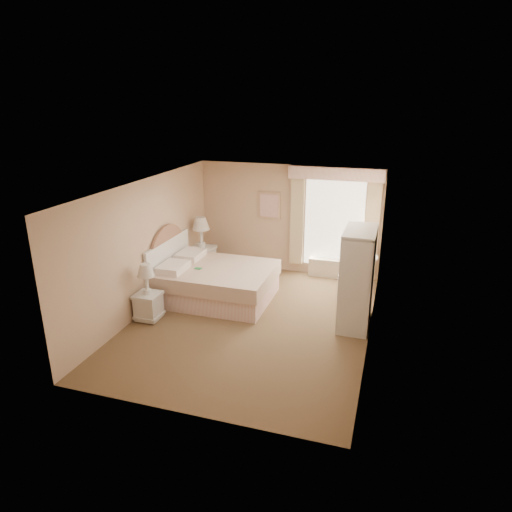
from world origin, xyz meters
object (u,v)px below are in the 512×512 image
(armoire, at_px, (357,286))
(nightstand_near, at_px, (148,299))
(cafe_chair, at_px, (350,272))
(nightstand_far, at_px, (202,253))
(bed, at_px, (211,281))
(round_table, at_px, (361,266))

(armoire, bearing_deg, nightstand_near, -165.23)
(nightstand_near, bearing_deg, cafe_chair, 32.52)
(nightstand_far, relative_size, cafe_chair, 1.49)
(bed, relative_size, nightstand_far, 1.70)
(bed, xyz_separation_m, nightstand_far, (-0.73, 1.21, 0.13))
(cafe_chair, relative_size, armoire, 0.50)
(round_table, height_order, armoire, armoire)
(bed, height_order, nightstand_far, bed)
(nightstand_near, xyz_separation_m, round_table, (3.59, 2.77, 0.06))
(round_table, bearing_deg, nightstand_far, -174.94)
(nightstand_far, height_order, armoire, armoire)
(nightstand_far, relative_size, armoire, 0.75)
(bed, distance_m, round_table, 3.25)
(nightstand_far, distance_m, armoire, 3.95)
(armoire, bearing_deg, nightstand_far, 157.85)
(nightstand_near, relative_size, round_table, 1.53)
(nightstand_near, distance_m, cafe_chair, 4.04)
(bed, relative_size, nightstand_near, 2.11)
(round_table, bearing_deg, armoire, -88.02)
(cafe_chair, bearing_deg, bed, -154.85)
(cafe_chair, bearing_deg, nightstand_near, -141.46)
(bed, height_order, nightstand_near, bed)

